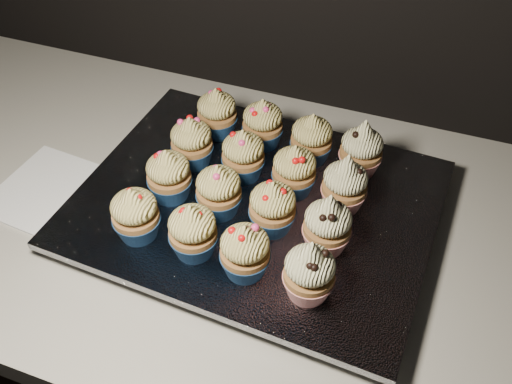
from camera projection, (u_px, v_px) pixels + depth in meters
cabinet at (190, 351)px, 1.20m from camera, size 2.40×0.60×0.86m
worktop at (166, 202)px, 0.88m from camera, size 2.44×0.64×0.04m
napkin at (52, 192)px, 0.86m from camera, size 0.17×0.17×0.00m
baking_tray at (256, 211)px, 0.82m from camera, size 0.47×0.37×0.02m
foil_lining at (256, 203)px, 0.81m from camera, size 0.51×0.41×0.01m
cupcake_0 at (135, 214)px, 0.74m from camera, size 0.06×0.06×0.08m
cupcake_1 at (193, 231)px, 0.72m from camera, size 0.06×0.06×0.08m
cupcake_2 at (245, 251)px, 0.69m from camera, size 0.06×0.06×0.08m
cupcake_3 at (309, 272)px, 0.67m from camera, size 0.06×0.06×0.10m
cupcake_4 at (169, 175)px, 0.79m from camera, size 0.06×0.06×0.08m
cupcake_5 at (219, 191)px, 0.77m from camera, size 0.06×0.06×0.08m
cupcake_6 at (272, 207)px, 0.74m from camera, size 0.06×0.06×0.08m
cupcake_7 at (327, 225)px, 0.72m from camera, size 0.06×0.06×0.10m
cupcake_8 at (192, 143)px, 0.84m from camera, size 0.06×0.06×0.08m
cupcake_9 at (243, 155)px, 0.82m from camera, size 0.06×0.06×0.08m
cupcake_10 at (294, 171)px, 0.79m from camera, size 0.06×0.06×0.08m
cupcake_11 at (345, 185)px, 0.77m from camera, size 0.06×0.06×0.10m
cupcake_12 at (217, 113)px, 0.89m from camera, size 0.06×0.06×0.08m
cupcake_13 at (263, 124)px, 0.87m from camera, size 0.06×0.06×0.08m
cupcake_14 at (311, 139)px, 0.84m from camera, size 0.06×0.06×0.08m
cupcake_15 at (361, 150)px, 0.82m from camera, size 0.06×0.06×0.10m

